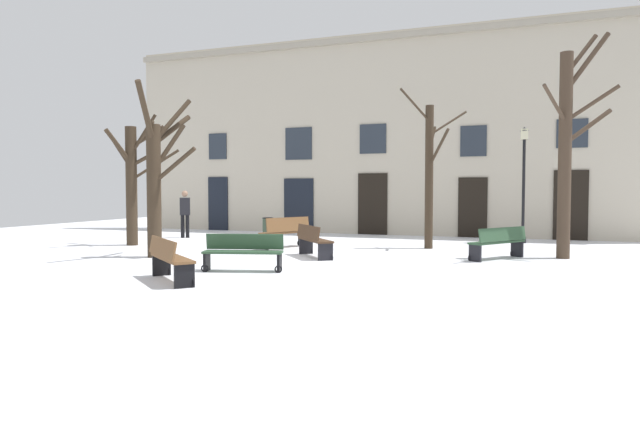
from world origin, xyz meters
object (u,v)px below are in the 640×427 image
object	(u,v)px
tree_foreground	(430,173)
litter_bin	(268,230)
bench_facing_shops	(243,252)
tree_center	(133,178)
bench_back_to_back_left	(499,242)
bench_by_litter_bin	(285,232)
bench_back_to_back_right	(169,258)
tree_right_of_center	(567,147)
tree_near_facade	(156,178)
streetlamp	(524,172)
person_strolling	(185,211)
bench_far_corner	(313,240)

from	to	relation	value
tree_foreground	litter_bin	distance (m)	5.84
bench_facing_shops	tree_center	bearing A→B (deg)	132.42
tree_foreground	bench_back_to_back_left	distance (m)	3.49
tree_foreground	bench_by_litter_bin	bearing A→B (deg)	-162.94
tree_center	bench_back_to_back_right	size ratio (longest dim) A/B	2.56
litter_bin	bench_facing_shops	bearing A→B (deg)	-69.51
tree_foreground	tree_right_of_center	bearing A→B (deg)	-18.21
tree_near_facade	tree_center	size ratio (longest dim) A/B	1.06
bench_back_to_back_right	bench_by_litter_bin	distance (m)	6.56
streetlamp	bench_back_to_back_left	size ratio (longest dim) A/B	2.26
streetlamp	person_strolling	bearing A→B (deg)	-169.68
litter_bin	bench_facing_shops	world-z (taller)	litter_bin
tree_near_facade	bench_back_to_back_right	distance (m)	4.48
bench_back_to_back_left	person_strolling	size ratio (longest dim) A/B	0.98
tree_foreground	tree_center	bearing A→B (deg)	-166.24
bench_by_litter_bin	bench_back_to_back_left	bearing A→B (deg)	111.18
tree_center	bench_by_litter_bin	bearing A→B (deg)	10.87
bench_back_to_back_left	bench_by_litter_bin	bearing A→B (deg)	-60.91
bench_back_to_back_left	bench_facing_shops	distance (m)	6.71
streetlamp	bench_back_to_back_left	world-z (taller)	streetlamp
tree_foreground	bench_facing_shops	bearing A→B (deg)	-117.94
streetlamp	bench_back_to_back_right	bearing A→B (deg)	-122.14
bench_back_to_back_right	bench_by_litter_bin	world-z (taller)	bench_by_litter_bin
bench_by_litter_bin	bench_far_corner	bearing A→B (deg)	68.40
tree_center	tree_near_facade	bearing A→B (deg)	-41.50
bench_back_to_back_left	bench_facing_shops	xyz separation A→B (m)	(-5.34, -4.07, -0.02)
tree_right_of_center	tree_near_facade	bearing A→B (deg)	-161.74
litter_bin	person_strolling	xyz separation A→B (m)	(-3.77, 0.66, 0.57)
tree_foreground	tree_near_facade	bearing A→B (deg)	-144.81
tree_near_facade	bench_facing_shops	xyz separation A→B (m)	(3.38, -1.44, -1.69)
bench_back_to_back_right	bench_by_litter_bin	bearing A→B (deg)	-47.03
bench_back_to_back_right	tree_near_facade	bearing A→B (deg)	-10.17
bench_back_to_back_right	litter_bin	bearing A→B (deg)	-38.71
tree_center	bench_by_litter_bin	xyz separation A→B (m)	(5.02, 0.96, -1.71)
litter_bin	bench_back_to_back_left	xyz separation A→B (m)	(7.62, -2.04, 0.02)
bench_back_to_back_right	bench_by_litter_bin	size ratio (longest dim) A/B	0.98
tree_right_of_center	bench_facing_shops	distance (m)	8.90
litter_bin	person_strolling	world-z (taller)	person_strolling
tree_near_facade	bench_back_to_back_right	xyz separation A→B (m)	(2.66, -3.20, -1.66)
tree_right_of_center	bench_by_litter_bin	size ratio (longest dim) A/B	3.45
tree_right_of_center	litter_bin	world-z (taller)	tree_right_of_center
tree_near_facade	bench_back_to_back_left	bearing A→B (deg)	16.75
person_strolling	tree_center	bearing A→B (deg)	-125.19
tree_foreground	tree_center	xyz separation A→B (m)	(-9.32, -2.28, -0.15)
bench_far_corner	bench_back_to_back_left	bearing A→B (deg)	-115.81
tree_right_of_center	litter_bin	bearing A→B (deg)	172.40
tree_foreground	tree_near_facade	world-z (taller)	tree_foreground
bench_by_litter_bin	person_strolling	size ratio (longest dim) A/B	0.96
tree_foreground	streetlamp	distance (m)	3.98
tree_right_of_center	bench_back_to_back_left	xyz separation A→B (m)	(-1.67, -0.80, -2.49)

